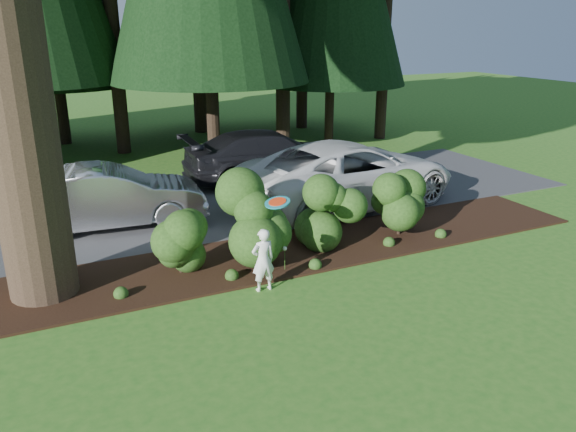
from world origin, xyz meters
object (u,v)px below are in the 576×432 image
object	(u,v)px
car_white_suv	(348,173)
car_dark_suv	(269,155)
frisbee	(277,202)
child	(263,260)
car_silver_wagon	(109,197)

from	to	relation	value
car_white_suv	car_dark_suv	world-z (taller)	car_white_suv
car_white_suv	frisbee	bearing A→B (deg)	126.17
car_dark_suv	child	distance (m)	8.06
car_dark_suv	frisbee	xyz separation A→B (m)	(-3.01, -7.32, 0.90)
car_silver_wagon	car_dark_suv	xyz separation A→B (m)	(5.44, 2.42, 0.03)
car_white_suv	child	bearing A→B (deg)	124.09
car_silver_wagon	child	world-z (taller)	car_silver_wagon
car_white_suv	child	world-z (taller)	car_white_suv
child	frisbee	world-z (taller)	frisbee
car_dark_suv	car_white_suv	bearing A→B (deg)	-162.11
car_white_suv	child	xyz separation A→B (m)	(-4.28, -3.97, -0.30)
car_silver_wagon	car_dark_suv	size ratio (longest dim) A/B	0.84
car_silver_wagon	frisbee	size ratio (longest dim) A/B	9.65
car_silver_wagon	car_dark_suv	world-z (taller)	car_dark_suv
car_dark_suv	car_silver_wagon	bearing A→B (deg)	116.08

